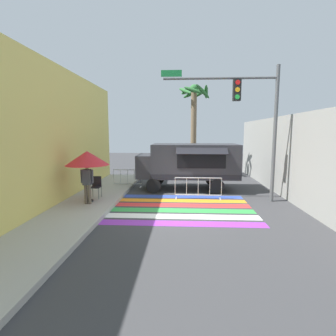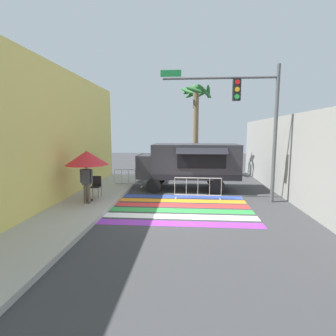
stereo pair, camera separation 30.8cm
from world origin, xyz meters
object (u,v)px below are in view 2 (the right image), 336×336
patio_umbrella (87,158)px  barricade_side (128,178)px  palm_tree (196,115)px  barricade_front (198,188)px  vendor_person (87,181)px  food_truck (188,162)px  folding_chair (96,184)px  traffic_signal_pole (252,110)px

patio_umbrella → barricade_side: 4.21m
barricade_side → palm_tree: bearing=44.0°
barricade_front → barricade_side: bearing=147.1°
vendor_person → patio_umbrella: bearing=91.6°
food_truck → barricade_front: 2.39m
folding_chair → traffic_signal_pole: bearing=16.7°
folding_chair → palm_tree: bearing=69.6°
food_truck → patio_umbrella: 5.48m
traffic_signal_pole → patio_umbrella: 7.32m
food_truck → palm_tree: (0.52, 4.15, 2.79)m
barricade_side → palm_tree: (3.90, 3.76, 3.81)m
food_truck → traffic_signal_pole: (2.72, -2.38, 2.52)m
traffic_signal_pole → patio_umbrella: traffic_signal_pole is taller
patio_umbrella → palm_tree: 9.25m
vendor_person → barricade_side: vendor_person is taller
food_truck → patio_umbrella: bearing=-140.9°
food_truck → vendor_person: food_truck is taller
food_truck → barricade_front: bearing=-77.0°
traffic_signal_pole → vendor_person: (-6.85, -1.44, -2.91)m
patio_umbrella → folding_chair: size_ratio=2.25×
food_truck → barricade_side: (-3.37, 0.39, -1.02)m
patio_umbrella → palm_tree: bearing=58.0°
food_truck → barricade_side: bearing=173.5°
patio_umbrella → folding_chair: (0.09, 0.70, -1.27)m
vendor_person → palm_tree: (4.65, 7.98, 3.17)m
vendor_person → barricade_front: size_ratio=0.77×
barricade_front → folding_chair: bearing=-172.2°
traffic_signal_pole → folding_chair: 7.62m
food_truck → patio_umbrella: size_ratio=2.48×
traffic_signal_pole → patio_umbrella: (-6.95, -1.06, -2.02)m
patio_umbrella → vendor_person: patio_umbrella is taller
barricade_front → vendor_person: bearing=-159.6°
food_truck → palm_tree: bearing=82.8°
food_truck → folding_chair: 5.03m
folding_chair → food_truck: bearing=47.2°
food_truck → vendor_person: (-4.13, -3.82, -0.38)m
traffic_signal_pole → barricade_front: bearing=173.1°
traffic_signal_pole → patio_umbrella: bearing=-171.3°
folding_chair → barricade_front: (4.63, 0.63, -0.24)m
patio_umbrella → vendor_person: size_ratio=1.28×
patio_umbrella → vendor_person: bearing=-75.1°
patio_umbrella → food_truck: bearing=39.1°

